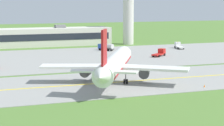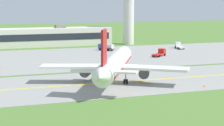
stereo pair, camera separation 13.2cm
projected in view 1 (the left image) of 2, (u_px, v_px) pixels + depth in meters
ground_plane at (104, 83)px, 89.16m from camera, size 500.00×500.00×0.00m
taxiway_strip at (104, 83)px, 89.15m from camera, size 240.00×28.00×0.10m
apron_pad at (92, 57)px, 131.59m from camera, size 140.00×52.00×0.10m
taxiway_centreline at (104, 83)px, 89.14m from camera, size 220.00×0.60×0.01m
airplane_lead at (115, 64)px, 89.65m from camera, size 30.41×36.64×12.70m
service_truck_fuel at (106, 47)px, 148.08m from camera, size 5.00×6.14×2.65m
service_truck_catering at (179, 46)px, 154.92m from camera, size 3.32×6.68×2.59m
service_truck_pushback at (160, 53)px, 133.22m from camera, size 6.32×5.52×2.59m
terminal_building at (27, 38)px, 161.62m from camera, size 67.70×10.82×8.37m
control_tower at (128, 7)px, 168.81m from camera, size 7.60×7.60×25.91m
traffic_cone_near_edge at (204, 86)px, 84.88m from camera, size 0.44×0.44×0.60m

